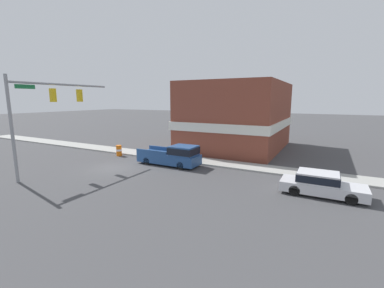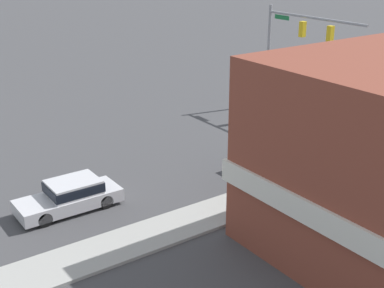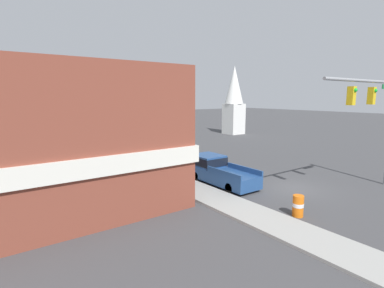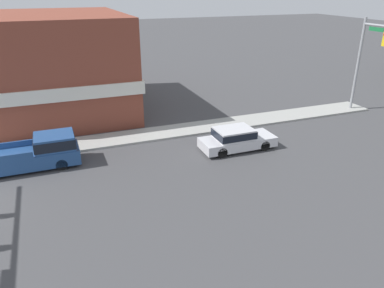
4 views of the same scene
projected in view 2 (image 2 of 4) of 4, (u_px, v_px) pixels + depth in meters
ground_plane at (292, 135)px, 34.81m from camera, size 200.00×200.00×0.00m
sidewalk_curb at (364, 161)px, 30.44m from camera, size 2.40×60.00×0.14m
near_signal_assembly at (295, 38)px, 37.16m from camera, size 8.65×0.49×7.53m
car_lead at (71, 195)px, 24.90m from camera, size 1.91×4.83×1.43m
pickup_truck_parked at (283, 150)px, 29.78m from camera, size 2.02×5.73×1.85m
construction_barrel at (373, 134)px, 33.29m from camera, size 0.57×0.57×1.12m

